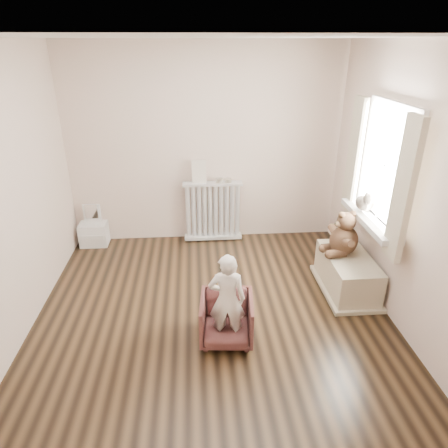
{
  "coord_description": "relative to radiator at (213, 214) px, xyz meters",
  "views": [
    {
      "loc": [
        -0.14,
        -3.39,
        2.57
      ],
      "look_at": [
        0.15,
        0.45,
        0.8
      ],
      "focal_mm": 32.0,
      "sensor_mm": 36.0,
      "label": 1
    }
  ],
  "objects": [
    {
      "name": "toy_bench",
      "position": [
        1.43,
        -1.37,
        -0.19
      ],
      "size": [
        0.47,
        0.89,
        0.42
      ],
      "primitive_type": "cube",
      "color": "beige",
      "rests_on": "floor"
    },
    {
      "name": "tin_b",
      "position": [
        0.21,
        0.0,
        0.48
      ],
      "size": [
        0.09,
        0.09,
        0.05
      ],
      "primitive_type": "cylinder",
      "color": "#A59E8C",
      "rests_on": "radiator"
    },
    {
      "name": "tin_a",
      "position": [
        0.09,
        0.0,
        0.49
      ],
      "size": [
        0.1,
        0.1,
        0.06
      ],
      "primitive_type": "cylinder",
      "color": "#A59E8C",
      "rests_on": "radiator"
    },
    {
      "name": "window",
      "position": [
        1.67,
        -1.38,
        1.06
      ],
      "size": [
        0.03,
        0.9,
        1.1
      ],
      "primitive_type": "cube",
      "color": "white",
      "rests_on": "right_wall"
    },
    {
      "name": "front_wall",
      "position": [
        -0.09,
        -3.48,
        0.91
      ],
      "size": [
        3.6,
        0.02,
        2.6
      ],
      "primitive_type": "cube",
      "color": "beige",
      "rests_on": "ground"
    },
    {
      "name": "left_wall",
      "position": [
        -1.89,
        -1.68,
        0.91
      ],
      "size": [
        0.02,
        3.6,
        2.6
      ],
      "primitive_type": "cube",
      "color": "beige",
      "rests_on": "ground"
    },
    {
      "name": "window_sill",
      "position": [
        1.58,
        -1.38,
        0.48
      ],
      "size": [
        0.22,
        1.1,
        0.06
      ],
      "primitive_type": "cube",
      "color": "silver",
      "rests_on": "right_wall"
    },
    {
      "name": "radiator",
      "position": [
        0.0,
        0.0,
        0.0
      ],
      "size": [
        0.8,
        0.15,
        0.85
      ],
      "primitive_type": "cube",
      "color": "silver",
      "rests_on": "floor"
    },
    {
      "name": "child",
      "position": [
        0.02,
        -2.14,
        0.09
      ],
      "size": [
        0.35,
        0.25,
        0.91
      ],
      "primitive_type": "imported",
      "rotation": [
        0.0,
        0.0,
        3.05
      ],
      "color": "white",
      "rests_on": "armchair"
    },
    {
      "name": "ceiling",
      "position": [
        -0.09,
        -1.68,
        2.21
      ],
      "size": [
        3.6,
        3.6,
        0.01
      ],
      "primitive_type": "cube",
      "color": "white",
      "rests_on": "ground"
    },
    {
      "name": "curtain_right",
      "position": [
        1.56,
        -0.81,
        1.0
      ],
      "size": [
        0.06,
        0.26,
        1.3
      ],
      "primitive_type": "cube",
      "color": "beige",
      "rests_on": "right_wall"
    },
    {
      "name": "right_wall",
      "position": [
        1.71,
        -1.68,
        0.91
      ],
      "size": [
        0.02,
        3.6,
        2.6
      ],
      "primitive_type": "cube",
      "color": "beige",
      "rests_on": "ground"
    },
    {
      "name": "toy_vanity",
      "position": [
        -1.64,
        -0.03,
        -0.11
      ],
      "size": [
        0.37,
        0.26,
        0.57
      ],
      "primitive_type": "cube",
      "color": "silver",
      "rests_on": "floor"
    },
    {
      "name": "paper_doll",
      "position": [
        -0.18,
        0.0,
        0.61
      ],
      "size": [
        0.19,
        0.02,
        0.31
      ],
      "primitive_type": "cube",
      "color": "beige",
      "rests_on": "radiator"
    },
    {
      "name": "floor",
      "position": [
        -0.09,
        -1.68,
        -0.39
      ],
      "size": [
        3.6,
        3.6,
        0.01
      ],
      "primitive_type": "cube",
      "color": "black",
      "rests_on": "ground"
    },
    {
      "name": "back_wall",
      "position": [
        -0.09,
        0.12,
        0.91
      ],
      "size": [
        3.6,
        0.02,
        2.6
      ],
      "primitive_type": "cube",
      "color": "beige",
      "rests_on": "ground"
    },
    {
      "name": "teddy_bear",
      "position": [
        1.38,
        -1.28,
        0.28
      ],
      "size": [
        0.45,
        0.37,
        0.5
      ],
      "primitive_type": null,
      "rotation": [
        0.0,
        0.0,
        0.16
      ],
      "color": "#392517",
      "rests_on": "toy_bench"
    },
    {
      "name": "armchair",
      "position": [
        0.02,
        -2.09,
        -0.16
      ],
      "size": [
        0.52,
        0.54,
        0.45
      ],
      "primitive_type": "imported",
      "rotation": [
        0.0,
        0.0,
        -0.09
      ],
      "color": "#582C2A",
      "rests_on": "floor"
    },
    {
      "name": "plush_cat",
      "position": [
        1.57,
        -1.22,
        0.61
      ],
      "size": [
        0.2,
        0.3,
        0.24
      ],
      "primitive_type": null,
      "rotation": [
        0.0,
        0.0,
        -0.09
      ],
      "color": "#6D635A",
      "rests_on": "window_sill"
    },
    {
      "name": "curtain_left",
      "position": [
        1.56,
        -1.95,
        1.0
      ],
      "size": [
        0.06,
        0.26,
        1.3
      ],
      "primitive_type": "cube",
      "color": "beige",
      "rests_on": "right_wall"
    }
  ]
}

